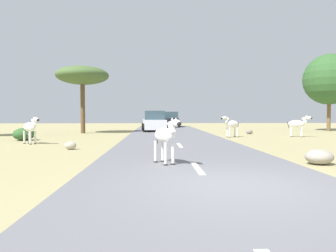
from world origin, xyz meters
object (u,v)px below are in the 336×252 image
(tree_1, at_px, (82,76))
(rock_0, at_px, (319,157))
(zebra_3, at_px, (30,127))
(rock_2, at_px, (249,132))
(car_0, at_px, (171,120))
(bush_0, at_px, (24,134))
(rock_3, at_px, (71,146))
(car_1, at_px, (154,122))
(zebra_2, at_px, (298,124))
(zebra_0, at_px, (165,136))
(tree_0, at_px, (330,79))
(zebra_1, at_px, (231,124))

(tree_1, bearing_deg, rock_0, -55.51)
(zebra_3, height_order, rock_2, zebra_3)
(car_0, distance_m, bush_0, 20.02)
(tree_1, xyz_separation_m, rock_3, (2.12, -11.24, -4.32))
(zebra_3, height_order, rock_3, zebra_3)
(car_1, distance_m, bush_0, 11.42)
(rock_2, bearing_deg, car_0, 112.40)
(zebra_3, relative_size, rock_0, 1.73)
(zebra_2, relative_size, zebra_3, 1.04)
(zebra_2, distance_m, car_1, 11.62)
(zebra_0, relative_size, bush_0, 1.15)
(tree_0, xyz_separation_m, tree_1, (-21.08, -2.23, -0.09))
(zebra_0, relative_size, rock_0, 1.69)
(rock_2, bearing_deg, zebra_2, -53.08)
(zebra_1, height_order, car_0, car_0)
(zebra_0, distance_m, car_1, 17.58)
(zebra_0, distance_m, car_0, 26.63)
(zebra_1, xyz_separation_m, bush_0, (-12.44, -1.89, -0.48))
(zebra_2, distance_m, tree_0, 9.88)
(tree_0, relative_size, bush_0, 5.74)
(car_1, height_order, tree_0, tree_0)
(zebra_0, relative_size, car_0, 0.31)
(zebra_1, height_order, rock_2, zebra_1)
(rock_3, bearing_deg, bush_0, 130.03)
(car_1, height_order, bush_0, car_1)
(zebra_0, xyz_separation_m, rock_3, (-3.89, 4.20, -0.70))
(zebra_1, xyz_separation_m, car_0, (-3.13, 15.82, 0.01))
(zebra_0, xyz_separation_m, tree_0, (15.08, 17.67, 3.71))
(tree_0, bearing_deg, zebra_2, -131.42)
(zebra_2, xyz_separation_m, tree_1, (-15.03, 4.63, 3.63))
(zebra_3, xyz_separation_m, rock_0, (11.15, -6.70, -0.61))
(zebra_3, bearing_deg, zebra_1, 151.79)
(zebra_1, relative_size, zebra_3, 1.01)
(zebra_3, relative_size, tree_0, 0.21)
(bush_0, bearing_deg, rock_3, -49.97)
(rock_0, bearing_deg, tree_1, 124.49)
(car_0, bearing_deg, zebra_0, 90.15)
(zebra_2, xyz_separation_m, car_1, (-9.45, 6.77, -0.01))
(bush_0, bearing_deg, tree_1, 74.61)
(tree_1, relative_size, rock_0, 6.47)
(zebra_1, xyz_separation_m, zebra_3, (-11.19, -4.04, -0.00))
(zebra_1, distance_m, car_1, 8.48)
(tree_1, relative_size, bush_0, 4.42)
(car_1, bearing_deg, tree_0, -4.06)
(bush_0, bearing_deg, zebra_3, -59.89)
(zebra_1, xyz_separation_m, rock_0, (-0.04, -10.74, -0.61))
(zebra_3, relative_size, tree_1, 0.27)
(tree_1, xyz_separation_m, bush_0, (-1.81, -6.57, -4.13))
(tree_0, bearing_deg, zebra_0, -130.48)
(tree_1, bearing_deg, zebra_1, -23.75)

